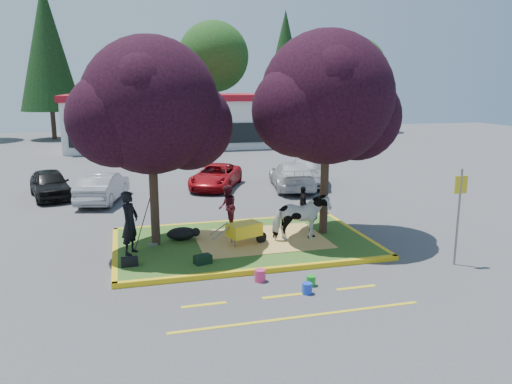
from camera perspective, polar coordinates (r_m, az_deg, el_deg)
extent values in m
plane|color=#424244|center=(16.54, -1.44, -6.09)|extent=(90.00, 90.00, 0.00)
cube|color=#2D531A|center=(16.51, -1.44, -5.84)|extent=(8.00, 5.00, 0.15)
cube|color=gold|center=(14.16, 1.06, -8.95)|extent=(8.30, 0.16, 0.15)
cube|color=gold|center=(18.93, -3.30, -3.50)|extent=(8.30, 0.16, 0.15)
cube|color=gold|center=(16.10, -15.80, -6.79)|extent=(0.16, 5.30, 0.15)
cube|color=gold|center=(17.88, 11.41, -4.67)|extent=(0.16, 5.30, 0.15)
cube|color=#E6B35F|center=(16.64, 0.57, -5.41)|extent=(4.20, 3.00, 0.01)
cylinder|color=black|center=(16.03, -11.59, 0.16)|extent=(0.28, 0.28, 3.53)
sphere|color=black|center=(15.71, -12.01, 9.65)|extent=(4.20, 4.20, 4.20)
sphere|color=black|center=(16.05, -7.80, 7.59)|extent=(2.86, 2.86, 2.86)
sphere|color=black|center=(15.40, -15.82, 8.01)|extent=(2.86, 2.86, 2.86)
cylinder|color=black|center=(17.11, 7.84, 1.34)|extent=(0.28, 0.28, 3.70)
sphere|color=black|center=(16.82, 8.11, 10.65)|extent=(4.40, 4.40, 4.40)
sphere|color=black|center=(17.54, 11.47, 8.43)|extent=(2.99, 2.99, 2.99)
sphere|color=black|center=(16.15, 4.86, 9.27)|extent=(2.99, 2.99, 2.99)
cube|color=yellow|center=(12.33, -5.95, -12.70)|extent=(1.10, 0.12, 0.01)
cube|color=yellow|center=(12.76, 3.13, -11.76)|extent=(1.10, 0.12, 0.01)
cube|color=yellow|center=(13.48, 11.38, -10.65)|extent=(1.10, 0.12, 0.01)
cube|color=yellow|center=(11.74, 5.02, -14.03)|extent=(6.00, 0.10, 0.01)
cube|color=silver|center=(43.76, -7.68, 7.87)|extent=(20.00, 8.00, 4.00)
cube|color=maroon|center=(43.65, -7.76, 10.68)|extent=(20.40, 8.40, 0.50)
cube|color=black|center=(39.81, -6.88, 6.61)|extent=(19.00, 0.10, 1.60)
cylinder|color=black|center=(52.74, -22.18, 7.75)|extent=(0.44, 0.44, 3.92)
cone|color=black|center=(52.76, -22.78, 15.03)|extent=(5.60, 5.60, 11.90)
cylinder|color=black|center=(53.92, -13.43, 7.94)|extent=(0.44, 0.44, 3.08)
sphere|color=#143811|center=(53.82, -13.71, 13.55)|extent=(6.16, 6.16, 6.16)
cylinder|color=black|center=(53.76, -4.76, 8.51)|extent=(0.44, 0.44, 3.64)
sphere|color=#143811|center=(53.73, -4.88, 15.17)|extent=(7.28, 7.28, 7.28)
cylinder|color=black|center=(56.24, 3.27, 8.62)|extent=(0.44, 0.44, 3.50)
cone|color=black|center=(56.19, 3.35, 14.74)|extent=(5.00, 5.00, 10.62)
cylinder|color=black|center=(58.35, 11.15, 8.40)|extent=(0.44, 0.44, 3.22)
sphere|color=#143811|center=(58.28, 11.37, 13.82)|extent=(6.44, 6.44, 6.44)
imported|color=silver|center=(16.36, 5.14, -2.94)|extent=(1.86, 0.88, 1.56)
ellipsoid|color=black|center=(16.72, -8.52, -4.72)|extent=(1.11, 0.89, 0.42)
imported|color=black|center=(15.47, -14.22, -3.43)|extent=(0.74, 0.84, 1.94)
imported|color=#47141F|center=(17.72, -3.29, -1.71)|extent=(0.68, 0.83, 1.57)
imported|color=black|center=(19.04, 5.39, -1.23)|extent=(0.50, 0.80, 1.27)
cylinder|color=black|center=(16.20, 0.62, -5.22)|extent=(0.38, 0.20, 0.37)
cylinder|color=slate|center=(15.78, -2.44, -5.90)|extent=(0.04, 0.04, 0.27)
cylinder|color=slate|center=(16.21, -2.80, -5.42)|extent=(0.04, 0.04, 0.27)
cube|color=yellow|center=(15.97, -1.36, -4.31)|extent=(1.19, 0.94, 0.42)
cylinder|color=slate|center=(15.59, -3.95, -4.67)|extent=(0.65, 0.27, 0.34)
cylinder|color=slate|center=(16.02, -4.27, -4.21)|extent=(0.65, 0.27, 0.34)
cube|color=black|center=(14.70, -14.26, -7.73)|extent=(0.47, 0.26, 0.24)
cube|color=black|center=(14.50, -6.10, -7.66)|extent=(0.54, 0.42, 0.25)
cylinder|color=slate|center=(15.53, 22.10, -2.73)|extent=(0.06, 0.06, 2.85)
cube|color=gold|center=(15.32, 22.39, 0.78)|extent=(0.40, 0.03, 0.51)
cylinder|color=#189C22|center=(13.38, 6.29, -10.04)|extent=(0.32, 0.32, 0.27)
cylinder|color=#D42F64|center=(13.57, 0.46, -9.53)|extent=(0.33, 0.33, 0.32)
cylinder|color=blue|center=(12.89, 5.85, -10.90)|extent=(0.34, 0.34, 0.28)
imported|color=black|center=(25.12, -22.48, 0.86)|extent=(2.47, 4.16, 1.33)
imported|color=gray|center=(23.46, -17.10, 0.55)|extent=(2.41, 4.34, 1.35)
imported|color=#A80E15|center=(25.56, -4.62, 1.81)|extent=(3.65, 4.81, 1.21)
imported|color=silver|center=(25.31, 4.13, 1.91)|extent=(2.77, 5.04, 1.38)
imported|color=#53555A|center=(26.40, 6.14, 2.34)|extent=(2.76, 4.57, 1.42)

